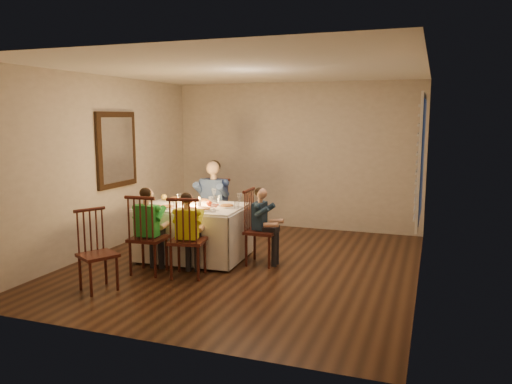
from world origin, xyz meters
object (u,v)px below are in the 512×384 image
(chair_end, at_px, (262,264))
(child_yellow, at_px, (189,276))
(child_green, at_px, (149,273))
(child_teal, at_px, (262,264))
(chair_near_right, at_px, (189,276))
(chair_extra, at_px, (99,290))
(chair_near_left, at_px, (149,273))
(dining_table, at_px, (193,221))
(chair_adult, at_px, (214,244))
(adult, at_px, (214,244))
(serving_bowl, at_px, (177,200))

(chair_end, relative_size, child_yellow, 0.96)
(child_green, bearing_deg, child_teal, -148.54)
(chair_near_right, distance_m, chair_end, 1.08)
(chair_end, distance_m, chair_extra, 2.18)
(chair_near_left, bearing_deg, dining_table, -109.89)
(chair_end, height_order, chair_extra, chair_end)
(chair_adult, xyz_separation_m, chair_end, (1.06, -0.75, 0.00))
(dining_table, distance_m, child_green, 1.00)
(child_yellow, bearing_deg, chair_extra, 36.54)
(chair_end, relative_size, adult, 0.78)
(chair_end, bearing_deg, adult, 54.20)
(chair_near_right, xyz_separation_m, chair_end, (0.70, 0.82, 0.00))
(child_green, bearing_deg, serving_bowl, -86.19)
(chair_end, bearing_deg, dining_table, 93.17)
(chair_near_left, xyz_separation_m, child_yellow, (0.54, 0.05, 0.00))
(chair_near_right, height_order, child_green, child_green)
(chair_near_left, xyz_separation_m, serving_bowl, (-0.14, 1.03, 0.79))
(chair_extra, relative_size, child_teal, 0.90)
(dining_table, relative_size, chair_extra, 1.58)
(chair_adult, xyz_separation_m, chair_near_left, (-0.17, -1.63, 0.00))
(adult, bearing_deg, child_teal, -32.98)
(child_yellow, xyz_separation_m, child_teal, (0.70, 0.82, 0.00))
(chair_end, xyz_separation_m, adult, (-1.06, 0.75, 0.00))
(child_teal, relative_size, serving_bowl, 4.98)
(adult, relative_size, child_yellow, 1.23)
(chair_near_right, distance_m, adult, 1.61)
(serving_bowl, bearing_deg, dining_table, -30.10)
(chair_end, relative_size, serving_bowl, 4.88)
(chair_near_right, distance_m, child_teal, 1.08)
(chair_adult, distance_m, adult, 0.00)
(child_green, bearing_deg, chair_end, -148.54)
(chair_adult, xyz_separation_m, chair_extra, (-0.37, -2.38, 0.00))
(adult, distance_m, child_green, 1.63)
(chair_adult, relative_size, child_green, 0.92)
(adult, relative_size, serving_bowl, 6.26)
(chair_near_left, distance_m, child_green, 0.00)
(child_green, xyz_separation_m, child_teal, (1.23, 0.88, 0.00))
(child_teal, bearing_deg, adult, 54.20)
(dining_table, height_order, chair_near_left, dining_table)
(chair_near_left, bearing_deg, chair_end, -148.54)
(adult, bearing_deg, chair_near_right, -74.67)
(chair_near_left, xyz_separation_m, adult, (0.17, 1.63, 0.00))
(chair_end, distance_m, child_yellow, 1.08)
(adult, xyz_separation_m, child_yellow, (0.37, -1.57, 0.00))
(chair_near_right, xyz_separation_m, child_yellow, (0.00, 0.00, 0.00))
(chair_near_right, xyz_separation_m, chair_extra, (-0.74, -0.81, 0.00))
(chair_end, distance_m, adult, 1.30)
(chair_near_right, bearing_deg, dining_table, -79.07)
(chair_near_left, relative_size, child_green, 0.92)
(child_green, bearing_deg, chair_adult, -99.97)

